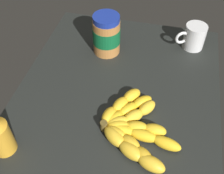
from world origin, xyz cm
name	(u,v)px	position (x,y,z in cm)	size (l,w,h in cm)	color
ground_plane	(117,98)	(0.00, 0.00, -2.08)	(78.39, 61.29, 4.15)	black
banana_bunch	(132,128)	(12.21, 6.78, 1.70)	(26.65, 22.54, 3.67)	gold
peanut_butter_jar	(106,35)	(-19.14, -8.00, 6.95)	(9.30, 9.30, 14.17)	#B27238
coffee_mug	(194,37)	(-28.41, 21.12, 4.41)	(7.58, 10.40, 8.78)	silver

